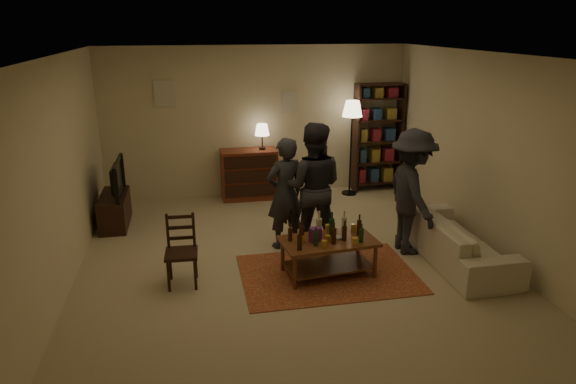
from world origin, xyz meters
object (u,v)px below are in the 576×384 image
object	(u,v)px
coffee_table	(328,244)
person_left	(285,194)
dresser	(250,173)
floor_lamp	(352,115)
sofa	(456,239)
bookshelf	(377,136)
tv_stand	(114,202)
dining_chair	(181,248)
person_right	(312,187)
person_by_sofa	(412,192)

from	to	relation	value
coffee_table	person_left	distance (m)	1.11
dresser	person_left	world-z (taller)	person_left
floor_lamp	sofa	world-z (taller)	floor_lamp
bookshelf	sofa	size ratio (longest dim) A/B	0.97
tv_stand	floor_lamp	bearing A→B (deg)	10.78
dining_chair	person_left	world-z (taller)	person_left
sofa	person_right	size ratio (longest dim) A/B	1.16
floor_lamp	dresser	bearing A→B (deg)	175.97
coffee_table	tv_stand	world-z (taller)	tv_stand
sofa	person_by_sofa	world-z (taller)	person_by_sofa
coffee_table	sofa	size ratio (longest dim) A/B	0.59
coffee_table	person_by_sofa	distance (m)	1.46
dresser	floor_lamp	world-z (taller)	floor_lamp
person_left	person_by_sofa	size ratio (longest dim) A/B	0.91
person_left	sofa	bearing A→B (deg)	138.43
coffee_table	person_left	xyz separation A→B (m)	(-0.36, 0.98, 0.37)
floor_lamp	person_by_sofa	distance (m)	2.67
dining_chair	bookshelf	distance (m)	4.84
bookshelf	floor_lamp	distance (m)	0.76
floor_lamp	person_by_sofa	bearing A→B (deg)	-89.25
person_left	floor_lamp	bearing A→B (deg)	-147.14
sofa	person_left	xyz separation A→B (m)	(-2.16, 0.89, 0.49)
dining_chair	dresser	size ratio (longest dim) A/B	0.66
coffee_table	tv_stand	distance (m)	3.65
dining_chair	sofa	distance (m)	3.61
floor_lamp	person_left	distance (m)	2.74
tv_stand	sofa	xyz separation A→B (m)	(4.64, -2.20, -0.08)
tv_stand	dresser	xyz separation A→B (m)	(2.25, 0.91, 0.09)
person_left	person_right	world-z (taller)	person_right
coffee_table	person_by_sofa	bearing A→B (deg)	20.11
person_by_sofa	tv_stand	bearing A→B (deg)	66.40
tv_stand	bookshelf	bearing A→B (deg)	11.80
floor_lamp	sofa	size ratio (longest dim) A/B	0.84
tv_stand	person_right	xyz separation A→B (m)	(2.85, -1.41, 0.52)
dining_chair	person_right	xyz separation A→B (m)	(1.81, 0.73, 0.44)
dresser	person_left	xyz separation A→B (m)	(0.23, -2.23, 0.32)
person_right	floor_lamp	bearing A→B (deg)	-103.09
bookshelf	person_left	distance (m)	3.19
bookshelf	person_left	bearing A→B (deg)	-133.94
coffee_table	floor_lamp	size ratio (longest dim) A/B	0.71
coffee_table	person_right	size ratio (longest dim) A/B	0.68
person_left	coffee_table	bearing A→B (deg)	91.14
sofa	coffee_table	bearing A→B (deg)	92.80
person_left	person_right	distance (m)	0.40
person_left	person_by_sofa	xyz separation A→B (m)	(1.66, -0.50, 0.07)
dresser	floor_lamp	bearing A→B (deg)	-4.03
floor_lamp	person_right	world-z (taller)	person_right
floor_lamp	person_left	bearing A→B (deg)	-127.88
dining_chair	bookshelf	size ratio (longest dim) A/B	0.44
tv_stand	sofa	world-z (taller)	tv_stand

